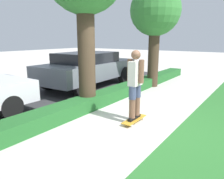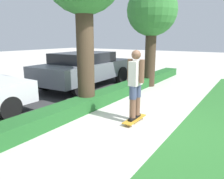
# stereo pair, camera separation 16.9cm
# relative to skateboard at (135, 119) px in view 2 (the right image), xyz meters

# --- Properties ---
(ground_plane) EXTENTS (60.00, 60.00, 0.00)m
(ground_plane) POSITION_rel_skateboard_xyz_m (-0.12, 0.02, -0.07)
(ground_plane) COLOR beige
(street_asphalt) EXTENTS (15.34, 5.00, 0.01)m
(street_asphalt) POSITION_rel_skateboard_xyz_m (-0.12, 4.22, -0.07)
(street_asphalt) COLOR #38383A
(street_asphalt) RESTS_ON ground_plane
(hedge_row) EXTENTS (15.34, 0.60, 0.36)m
(hedge_row) POSITION_rel_skateboard_xyz_m (-0.12, 1.62, 0.11)
(hedge_row) COLOR #236028
(hedge_row) RESTS_ON ground_plane
(skateboard) EXTENTS (0.84, 0.24, 0.09)m
(skateboard) POSITION_rel_skateboard_xyz_m (0.00, 0.00, 0.00)
(skateboard) COLOR gold
(skateboard) RESTS_ON ground_plane
(skater_person) EXTENTS (0.49, 0.43, 1.66)m
(skater_person) POSITION_rel_skateboard_xyz_m (0.00, -0.00, 0.90)
(skater_person) COLOR black
(skater_person) RESTS_ON skateboard
(tree_far) EXTENTS (2.01, 2.01, 4.08)m
(tree_far) POSITION_rel_skateboard_xyz_m (4.05, 1.41, 2.90)
(tree_far) COLOR #423323
(tree_far) RESTS_ON ground_plane
(parked_car_middle) EXTENTS (4.69, 2.11, 1.43)m
(parked_car_middle) POSITION_rel_skateboard_xyz_m (2.48, 3.62, 0.72)
(parked_car_middle) COLOR slate
(parked_car_middle) RESTS_ON ground_plane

